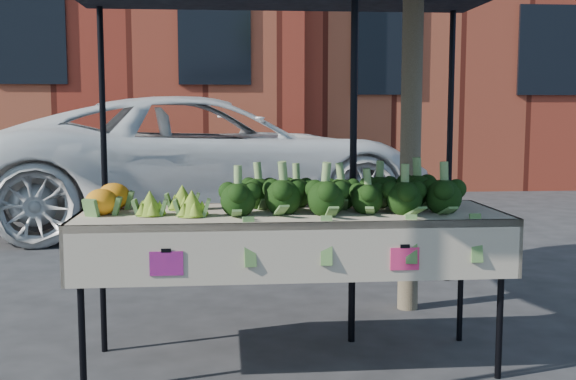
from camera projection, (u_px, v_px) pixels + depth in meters
name	position (u px, v px, depth m)	size (l,w,h in m)	color
ground	(275.00, 370.00, 3.98)	(90.00, 90.00, 0.00)	#252528
table	(291.00, 289.00, 4.02)	(2.41, 0.82, 0.90)	#BEAB94
canopy	(296.00, 127.00, 4.37)	(3.16, 3.16, 2.74)	black
broccoli_heap	(338.00, 188.00, 4.00)	(1.37, 0.57, 0.26)	black
romanesco_cluster	(172.00, 196.00, 3.89)	(0.43, 0.47, 0.20)	#A3BF38
cauliflower_pair	(108.00, 196.00, 3.94)	(0.23, 0.43, 0.18)	orange
street_tree	(413.00, 11.00, 4.98)	(2.21, 2.21, 4.35)	#1E4C14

